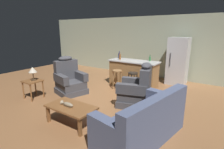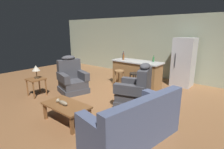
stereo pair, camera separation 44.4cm
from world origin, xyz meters
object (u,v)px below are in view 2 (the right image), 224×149
Objects in this scene: end_table at (36,82)px; bottle_short_amber at (124,57)px; couch at (135,124)px; recliner_near_island at (136,91)px; bottle_tall_green at (153,59)px; coffee_table at (66,107)px; table_lamp at (36,69)px; bar_stool_right at (134,79)px; bar_stool_left at (119,76)px; kitchen_island at (136,74)px; fish_figurine at (62,103)px; refrigerator at (183,62)px; recliner_near_lamp at (72,79)px; bottle_wine_dark at (123,56)px.

bottle_short_amber is at bearing 62.41° from end_table.
recliner_near_island is (-0.82, 1.37, 0.08)m from couch.
recliner_near_island is at bearing -78.10° from bottle_tall_green.
table_lamp is (-2.04, 0.44, 0.50)m from coffee_table.
bottle_tall_green is (-1.18, 3.06, 0.69)m from couch.
bottle_short_amber is at bearing 146.20° from bar_stool_right.
bar_stool_left is 0.85m from bottle_short_amber.
recliner_near_island is 0.67× the size of kitchen_island.
couch is at bearing 13.91° from fish_figurine.
bottle_tall_green is (0.51, 0.25, 0.56)m from kitchen_island.
couch is at bearing -0.82° from end_table.
kitchen_island is 1.77m from refrigerator.
recliner_near_lamp is 1.15m from table_lamp.
refrigerator is at bearing 51.29° from table_lamp.
end_table is (-2.01, 0.46, -0.00)m from fish_figurine.
coffee_table is 2.15m from table_lamp.
bar_stool_left is 1.00× the size of bar_stool_right.
recliner_near_lamp is 1.00× the size of recliner_near_island.
fish_figurine is 0.19× the size of kitchen_island.
bottle_tall_green is (0.20, 0.88, 0.56)m from bar_stool_right.
kitchen_island reaches higher than end_table.
bar_stool_left reaches higher than end_table.
end_table is 3.10m from bottle_short_amber.
coffee_table is 0.62× the size of refrigerator.
bottle_tall_green is (2.42, 2.99, 0.16)m from table_lamp.
couch is 3.61× the size of end_table.
bar_stool_right is (-1.38, 2.18, 0.13)m from couch.
recliner_near_lamp is 2.20m from bottle_wine_dark.
fish_figurine is 0.61× the size of end_table.
table_lamp is (-3.60, 0.08, 0.53)m from couch.
bar_stool_left is (-0.36, 2.59, 0.01)m from fish_figurine.
end_table is at bearing -117.59° from bottle_short_amber.
bar_stool_right reaches higher than coffee_table.
recliner_near_island is at bearing 24.91° from table_lamp.
bottle_short_amber is at bearing 102.12° from coffee_table.
kitchen_island is 1.02× the size of refrigerator.
bar_stool_left is (1.61, 2.11, -0.40)m from table_lamp.
bottle_tall_green reaches higher than fish_figurine.
fish_figurine is 0.19× the size of refrigerator.
coffee_table is at bearing -75.69° from bottle_wine_dark.
fish_figurine is at bearing -82.08° from bar_stool_left.
table_lamp is 0.60× the size of bar_stool_left.
coffee_table is 0.92× the size of recliner_near_lamp.
bar_stool_left is (1.65, 2.13, 0.01)m from end_table.
kitchen_island reaches higher than bar_stool_right.
bottle_wine_dark is at bearing -177.48° from bottle_tall_green.
bottle_wine_dark is at bearing -62.73° from recliner_near_island.
end_table is at bearing 7.99° from recliner_near_island.
couch is at bearing 12.94° from coffee_table.
bottle_short_amber is at bearing -173.39° from kitchen_island.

